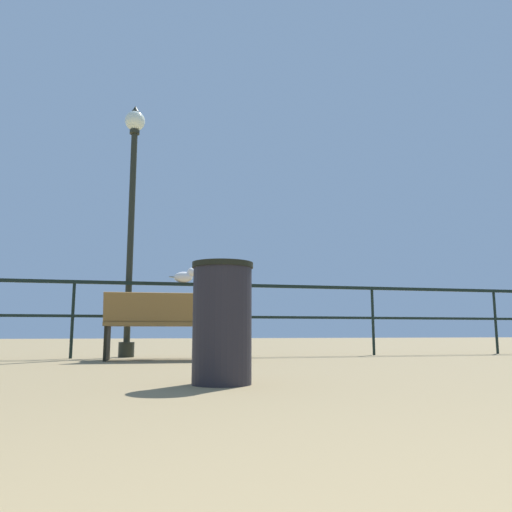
% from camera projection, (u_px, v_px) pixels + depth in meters
% --- Properties ---
extents(pier_railing, '(20.91, 0.05, 1.10)m').
position_uv_depth(pier_railing, '(156.00, 301.00, 7.40)').
color(pier_railing, black).
rests_on(pier_railing, ground_plane).
extents(bench_near_left, '(1.65, 0.75, 0.88)m').
position_uv_depth(bench_near_left, '(168.00, 322.00, 6.63)').
color(bench_near_left, brown).
rests_on(bench_near_left, ground_plane).
extents(lamppost_center, '(0.31, 0.31, 3.93)m').
position_uv_depth(lamppost_center, '(132.00, 200.00, 7.74)').
color(lamppost_center, black).
rests_on(lamppost_center, ground_plane).
extents(seagull_on_rail, '(0.44, 0.29, 0.22)m').
position_uv_depth(seagull_on_rail, '(185.00, 276.00, 7.54)').
color(seagull_on_rail, white).
rests_on(seagull_on_rail, pier_railing).
extents(trash_bin, '(0.45, 0.45, 0.87)m').
position_uv_depth(trash_bin, '(222.00, 322.00, 3.61)').
color(trash_bin, black).
rests_on(trash_bin, ground_plane).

